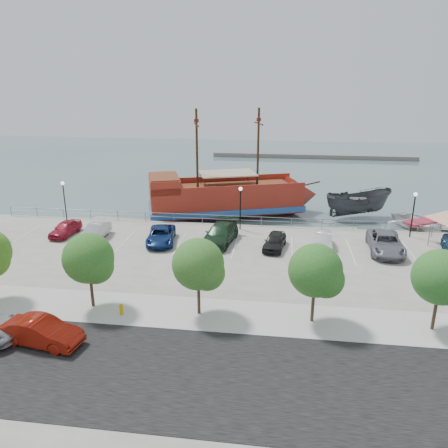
# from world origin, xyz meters

# --- Properties ---
(ground) EXTENTS (160.00, 160.00, 0.00)m
(ground) POSITION_xyz_m (0.00, 0.00, -1.00)
(ground) COLOR #415A5D
(street) EXTENTS (100.00, 8.00, 0.04)m
(street) POSITION_xyz_m (0.00, -16.00, 0.01)
(street) COLOR black
(street) RESTS_ON land_slab
(sidewalk) EXTENTS (100.00, 4.00, 0.05)m
(sidewalk) POSITION_xyz_m (0.00, -10.00, 0.01)
(sidewalk) COLOR beige
(sidewalk) RESTS_ON land_slab
(seawall_railing) EXTENTS (50.00, 0.06, 1.00)m
(seawall_railing) POSITION_xyz_m (0.00, 7.80, 0.53)
(seawall_railing) COLOR slate
(seawall_railing) RESTS_ON land_slab
(far_shore) EXTENTS (40.00, 3.00, 0.80)m
(far_shore) POSITION_xyz_m (10.00, 55.00, -0.60)
(far_shore) COLOR slate
(far_shore) RESTS_ON ground
(pirate_ship) EXTENTS (20.37, 11.46, 12.63)m
(pirate_ship) POSITION_xyz_m (-1.03, 14.40, 1.12)
(pirate_ship) COLOR maroon
(pirate_ship) RESTS_ON ground
(patrol_boat) EXTENTS (8.36, 5.30, 3.03)m
(patrol_boat) POSITION_xyz_m (12.57, 15.10, 0.52)
(patrol_boat) COLOR #3E4044
(patrol_boat) RESTS_ON ground
(speedboat) EXTENTS (7.88, 8.49, 1.43)m
(speedboat) POSITION_xyz_m (18.45, 11.06, -0.28)
(speedboat) COLOR silver
(speedboat) RESTS_ON ground
(dock_west) EXTENTS (7.70, 2.82, 0.43)m
(dock_west) POSITION_xyz_m (-12.96, 9.20, -0.78)
(dock_west) COLOR gray
(dock_west) RESTS_ON ground
(dock_mid) EXTENTS (7.05, 2.72, 0.39)m
(dock_mid) POSITION_xyz_m (8.47, 9.20, -0.80)
(dock_mid) COLOR gray
(dock_mid) RESTS_ON ground
(dock_east) EXTENTS (7.62, 3.04, 0.42)m
(dock_east) POSITION_xyz_m (16.90, 9.20, -0.79)
(dock_east) COLOR gray
(dock_east) RESTS_ON ground
(street_sedan) EXTENTS (4.84, 2.33, 1.53)m
(street_sedan) POSITION_xyz_m (-9.04, -14.39, 0.76)
(street_sedan) COLOR maroon
(street_sedan) RESTS_ON street
(fire_hydrant) EXTENTS (0.27, 0.27, 0.77)m
(fire_hydrant) POSITION_xyz_m (-5.78, -10.80, 0.42)
(fire_hydrant) COLOR #C99B0D
(fire_hydrant) RESTS_ON sidewalk
(lamp_post_left) EXTENTS (0.36, 0.36, 4.28)m
(lamp_post_left) POSITION_xyz_m (-18.00, 6.50, 2.94)
(lamp_post_left) COLOR black
(lamp_post_left) RESTS_ON land_slab
(lamp_post_mid) EXTENTS (0.36, 0.36, 4.28)m
(lamp_post_mid) POSITION_xyz_m (0.00, 6.50, 2.94)
(lamp_post_mid) COLOR black
(lamp_post_mid) RESTS_ON land_slab
(lamp_post_right) EXTENTS (0.36, 0.36, 4.28)m
(lamp_post_right) POSITION_xyz_m (16.00, 6.50, 2.94)
(lamp_post_right) COLOR black
(lamp_post_right) RESTS_ON land_slab
(tree_c) EXTENTS (3.30, 3.20, 5.00)m
(tree_c) POSITION_xyz_m (-7.85, -10.07, 3.30)
(tree_c) COLOR #473321
(tree_c) RESTS_ON sidewalk
(tree_d) EXTENTS (3.30, 3.20, 5.00)m
(tree_d) POSITION_xyz_m (-0.85, -10.07, 3.30)
(tree_d) COLOR #473321
(tree_d) RESTS_ON sidewalk
(tree_e) EXTENTS (3.30, 3.20, 5.00)m
(tree_e) POSITION_xyz_m (6.15, -10.07, 3.30)
(tree_e) COLOR #473321
(tree_e) RESTS_ON sidewalk
(tree_f) EXTENTS (3.30, 3.20, 5.00)m
(tree_f) POSITION_xyz_m (13.15, -10.07, 3.30)
(tree_f) COLOR #473321
(tree_f) RESTS_ON sidewalk
(parked_car_a) EXTENTS (1.92, 4.13, 1.37)m
(parked_car_a) POSITION_xyz_m (-16.20, 2.66, 0.68)
(parked_car_a) COLOR maroon
(parked_car_a) RESTS_ON land_slab
(parked_car_b) EXTENTS (1.51, 4.23, 1.39)m
(parked_car_b) POSITION_xyz_m (-12.94, 2.13, 0.69)
(parked_car_b) COLOR #AFAFAF
(parked_car_b) RESTS_ON land_slab
(parked_car_c) EXTENTS (3.08, 5.33, 1.40)m
(parked_car_c) POSITION_xyz_m (-6.71, 1.93, 0.70)
(parked_car_c) COLOR navy
(parked_car_c) RESTS_ON land_slab
(parked_car_d) EXTENTS (3.23, 6.06, 1.67)m
(parked_car_d) POSITION_xyz_m (-1.43, 2.59, 0.84)
(parked_car_d) COLOR #1A3620
(parked_car_d) RESTS_ON land_slab
(parked_car_e) EXTENTS (2.25, 4.26, 1.38)m
(parked_car_e) POSITION_xyz_m (3.46, 1.81, 0.69)
(parked_car_e) COLOR black
(parked_car_e) RESTS_ON land_slab
(parked_car_f) EXTENTS (1.58, 4.23, 1.38)m
(parked_car_f) POSITION_xyz_m (7.59, 2.42, 0.69)
(parked_car_f) COLOR silver
(parked_car_f) RESTS_ON land_slab
(parked_car_g) EXTENTS (3.00, 5.96, 1.62)m
(parked_car_g) POSITION_xyz_m (12.85, 2.30, 0.81)
(parked_car_g) COLOR slate
(parked_car_g) RESTS_ON land_slab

